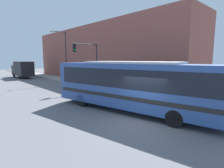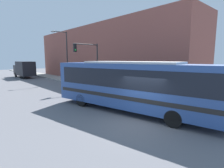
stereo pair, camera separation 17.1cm
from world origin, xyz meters
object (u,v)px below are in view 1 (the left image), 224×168
at_px(traffic_light_pole, 89,57).
at_px(pedestrian_near_corner, 107,78).
at_px(fire_hydrant, 134,90).
at_px(street_lamp, 64,52).
at_px(city_bus, 131,83).
at_px(delivery_truck, 23,69).
at_px(parking_meter, 118,83).

distance_m(traffic_light_pole, pedestrian_near_corner, 3.42).
bearing_deg(fire_hydrant, traffic_light_pole, 99.25).
bearing_deg(street_lamp, city_bus, -103.31).
xyz_separation_m(fire_hydrant, street_lamp, (-0.06, 13.90, 3.99)).
xyz_separation_m(city_bus, fire_hydrant, (4.11, 3.23, -1.37)).
height_order(delivery_truck, parking_meter, delivery_truck).
bearing_deg(street_lamp, parking_meter, -89.69).
relative_size(delivery_truck, pedestrian_near_corner, 3.62).
distance_m(delivery_truck, pedestrian_near_corner, 19.66).
relative_size(street_lamp, pedestrian_near_corner, 3.96).
relative_size(city_bus, parking_meter, 9.59).
xyz_separation_m(delivery_truck, street_lamp, (3.05, -10.66, 2.89)).
xyz_separation_m(city_bus, delivery_truck, (1.00, 27.79, -0.27)).
height_order(city_bus, delivery_truck, city_bus).
relative_size(fire_hydrant, traffic_light_pole, 0.14).
bearing_deg(parking_meter, delivery_truck, 97.94).
bearing_deg(city_bus, pedestrian_near_corner, 47.15).
xyz_separation_m(traffic_light_pole, parking_meter, (0.99, -3.87, -2.68)).
xyz_separation_m(fire_hydrant, pedestrian_near_corner, (1.16, 5.38, 0.59)).
bearing_deg(delivery_truck, fire_hydrant, -82.77).
bearing_deg(city_bus, traffic_light_pole, 60.12).
height_order(delivery_truck, street_lamp, street_lamp).
distance_m(city_bus, traffic_light_pole, 9.99).
xyz_separation_m(delivery_truck, parking_meter, (3.12, -22.34, -0.63)).
height_order(fire_hydrant, pedestrian_near_corner, pedestrian_near_corner).
distance_m(city_bus, parking_meter, 6.89).
xyz_separation_m(parking_meter, pedestrian_near_corner, (1.16, 3.15, 0.12)).
bearing_deg(fire_hydrant, delivery_truck, 97.23).
relative_size(fire_hydrant, street_lamp, 0.10).
relative_size(delivery_truck, street_lamp, 0.92).
distance_m(delivery_truck, street_lamp, 11.46).
height_order(parking_meter, street_lamp, street_lamp).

